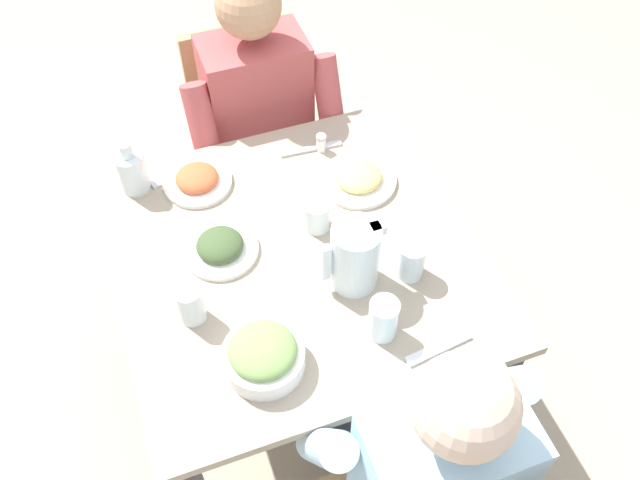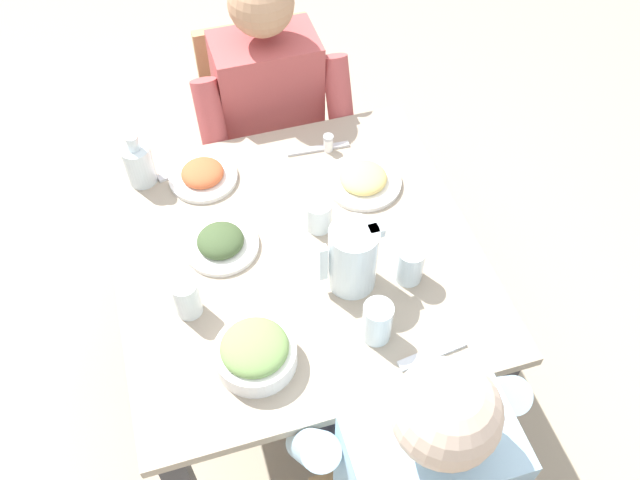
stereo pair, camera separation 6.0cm
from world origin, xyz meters
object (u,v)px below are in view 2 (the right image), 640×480
object	(u,v)px
plate_fries	(363,180)
water_glass_far_left	(377,322)
dining_table	(298,279)
diner_far	(402,457)
salt_shaker	(328,143)
chair_near	(265,131)
plate_rice_curry	(203,175)
water_pitcher	(352,258)
water_glass_near_right	(410,264)
plate_dolmas	(221,242)
water_glass_center	(318,215)
water_glass_by_pitcher	(187,298)
oil_carafe	(139,166)
diner_near	(277,139)
salad_bowl	(255,352)

from	to	relation	value
plate_fries	water_glass_far_left	world-z (taller)	water_glass_far_left
dining_table	diner_far	size ratio (longest dim) A/B	0.80
plate_fries	salt_shaker	xyz separation A→B (m)	(0.05, -0.16, 0.01)
chair_near	salt_shaker	xyz separation A→B (m)	(-0.11, 0.41, 0.29)
plate_rice_curry	plate_fries	world-z (taller)	same
water_pitcher	water_glass_near_right	bearing A→B (deg)	168.12
plate_dolmas	plate_fries	distance (m)	0.44
plate_dolmas	salt_shaker	bearing A→B (deg)	-144.44
chair_near	diner_far	size ratio (longest dim) A/B	0.74
water_pitcher	plate_rice_curry	bearing A→B (deg)	-57.37
water_glass_center	dining_table	bearing A→B (deg)	40.54
water_glass_far_left	diner_far	bearing A→B (deg)	85.55
water_glass_by_pitcher	salt_shaker	distance (m)	0.65
plate_dolmas	water_glass_center	bearing A→B (deg)	179.04
plate_rice_curry	oil_carafe	bearing A→B (deg)	-15.63
diner_far	water_glass_near_right	distance (m)	0.45
diner_near	dining_table	bearing A→B (deg)	81.64
water_glass_near_right	salt_shaker	bearing A→B (deg)	-83.40
water_glass_near_right	diner_near	bearing A→B (deg)	-76.78
diner_far	salt_shaker	bearing A→B (deg)	-96.22
diner_far	salad_bowl	bearing A→B (deg)	-45.49
salad_bowl	water_glass_center	world-z (taller)	salad_bowl
plate_fries	water_glass_center	size ratio (longest dim) A/B	2.44
diner_near	water_glass_near_right	size ratio (longest dim) A/B	11.12
diner_near	water_glass_by_pitcher	bearing A→B (deg)	59.82
water_glass_far_left	water_glass_near_right	bearing A→B (deg)	-134.85
dining_table	diner_near	bearing A→B (deg)	-98.36
plate_rice_curry	water_glass_by_pitcher	size ratio (longest dim) A/B	1.80
diner_far	water_glass_center	world-z (taller)	diner_far
water_pitcher	water_glass_center	xyz separation A→B (m)	(0.03, -0.19, -0.05)
water_glass_by_pitcher	water_glass_center	bearing A→B (deg)	-156.12
water_glass_far_left	salt_shaker	world-z (taller)	water_glass_far_left
water_glass_far_left	oil_carafe	size ratio (longest dim) A/B	0.70
plate_dolmas	water_glass_near_right	bearing A→B (deg)	152.06
dining_table	chair_near	xyz separation A→B (m)	(-0.08, -0.75, -0.14)
plate_fries	oil_carafe	world-z (taller)	oil_carafe
diner_near	water_pitcher	size ratio (longest dim) A/B	6.09
oil_carafe	water_glass_center	bearing A→B (deg)	144.46
dining_table	salt_shaker	xyz separation A→B (m)	(-0.19, -0.34, 0.15)
water_glass_by_pitcher	diner_far	bearing A→B (deg)	130.77
diner_far	plate_rice_curry	world-z (taller)	diner_far
salad_bowl	plate_dolmas	xyz separation A→B (m)	(0.01, -0.35, -0.02)
chair_near	water_glass_by_pitcher	distance (m)	0.98
water_glass_near_right	water_glass_far_left	bearing A→B (deg)	45.15
diner_far	water_glass_by_pitcher	world-z (taller)	diner_far
salad_bowl	plate_dolmas	distance (m)	0.35
plate_dolmas	water_glass_far_left	distance (m)	0.47
water_pitcher	oil_carafe	size ratio (longest dim) A/B	1.16
dining_table	plate_rice_curry	xyz separation A→B (m)	(0.18, -0.32, 0.14)
salad_bowl	oil_carafe	xyz separation A→B (m)	(0.17, -0.65, 0.01)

